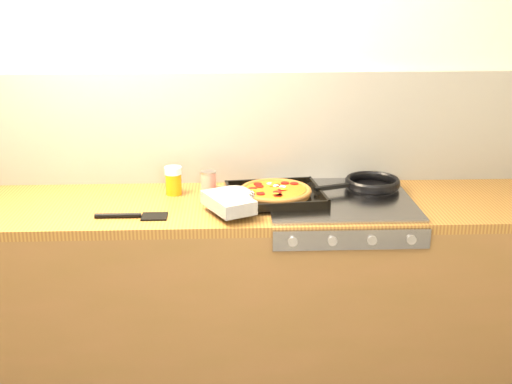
{
  "coord_description": "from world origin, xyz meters",
  "views": [
    {
      "loc": [
        -0.01,
        -1.43,
        1.78
      ],
      "look_at": [
        0.1,
        1.08,
        0.95
      ],
      "focal_mm": 45.0,
      "sensor_mm": 36.0,
      "label": 1
    }
  ],
  "objects_px": {
    "pizza_on_tray": "(262,194)",
    "tomato_can": "(208,182)",
    "frying_pan": "(371,184)",
    "juice_glass": "(173,180)"
  },
  "relations": [
    {
      "from": "pizza_on_tray",
      "to": "tomato_can",
      "type": "bearing_deg",
      "value": 144.57
    },
    {
      "from": "frying_pan",
      "to": "juice_glass",
      "type": "xyz_separation_m",
      "value": [
        -0.86,
        0.01,
        0.03
      ]
    },
    {
      "from": "pizza_on_tray",
      "to": "frying_pan",
      "type": "bearing_deg",
      "value": 16.29
    },
    {
      "from": "pizza_on_tray",
      "to": "juice_glass",
      "type": "relative_size",
      "value": 4.27
    },
    {
      "from": "pizza_on_tray",
      "to": "juice_glass",
      "type": "xyz_separation_m",
      "value": [
        -0.38,
        0.15,
        0.02
      ]
    },
    {
      "from": "pizza_on_tray",
      "to": "frying_pan",
      "type": "relative_size",
      "value": 1.24
    },
    {
      "from": "frying_pan",
      "to": "pizza_on_tray",
      "type": "bearing_deg",
      "value": -163.71
    },
    {
      "from": "frying_pan",
      "to": "juice_glass",
      "type": "height_order",
      "value": "juice_glass"
    },
    {
      "from": "tomato_can",
      "to": "pizza_on_tray",
      "type": "bearing_deg",
      "value": -35.43
    },
    {
      "from": "pizza_on_tray",
      "to": "tomato_can",
      "type": "relative_size",
      "value": 5.33
    }
  ]
}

